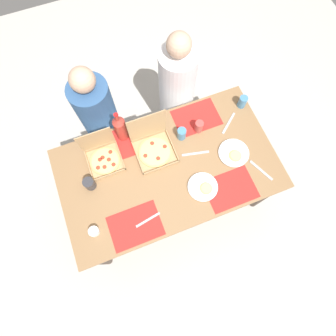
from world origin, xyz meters
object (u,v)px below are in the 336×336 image
Objects in this scene: diner_left_seat at (101,119)px; diner_right_seat at (177,93)px; plate_middle at (203,187)px; cup_clear_left at (90,184)px; cup_clear_right at (182,134)px; pizza_box_corner_right at (153,146)px; soda_bottle at (120,128)px; plate_near_left at (234,153)px; cup_red at (199,127)px; pizza_box_edge_far at (103,156)px; condiment_bowl at (94,231)px; cup_dark at (242,102)px.

diner_right_seat is at bearing -0.00° from diner_left_seat.
diner_left_seat is (-0.55, 0.96, -0.25)m from plate_middle.
cup_clear_right is (0.76, 0.13, 0.00)m from cup_clear_left.
pizza_box_corner_right is 0.54m from cup_clear_left.
plate_middle is 0.74m from soda_bottle.
plate_near_left is 2.13× the size of cup_red.
diner_left_seat reaches higher than cup_clear_left.
pizza_box_corner_right reaches higher than pizza_box_edge_far.
cup_red is at bearing -16.18° from soda_bottle.
pizza_box_corner_right is 0.73m from diner_right_seat.
pizza_box_edge_far is at bearing 48.11° from cup_clear_left.
cup_red is 0.09× the size of diner_right_seat.
cup_clear_left is 1.34× the size of condiment_bowl.
diner_left_seat reaches higher than cup_clear_right.
diner_right_seat is (0.79, 0.48, -0.26)m from pizza_box_edge_far.
soda_bottle reaches higher than cup_dark.
soda_bottle reaches higher than plate_middle.
plate_middle is at bearing -109.05° from cup_red.
plate_middle is 1.13m from diner_left_seat.
plate_middle is (0.23, -0.42, -0.04)m from pizza_box_corner_right.
cup_red is at bearing 121.07° from plate_near_left.
diner_left_seat is at bearing 74.31° from condiment_bowl.
cup_red is at bearing -2.55° from pizza_box_edge_far.
soda_bottle is at bearing 34.35° from pizza_box_edge_far.
pizza_box_edge_far is at bearing -148.52° from diner_right_seat.
soda_bottle is 3.09× the size of cup_dark.
soda_bottle is at bearing 56.76° from condiment_bowl.
diner_right_seat is at bearing 100.02° from plate_near_left.
diner_right_seat is (0.73, -0.00, 0.02)m from diner_left_seat.
plate_middle is 2.11× the size of cup_dark.
pizza_box_edge_far is at bearing -96.50° from diner_left_seat.
plate_near_left is (0.55, -0.26, -0.04)m from pizza_box_corner_right.
cup_dark reaches higher than cup_clear_left.
diner_left_seat reaches higher than pizza_box_corner_right.
diner_right_seat reaches higher than plate_middle.
cup_red is at bearing -36.29° from diner_left_seat.
cup_dark is 1.23m from diner_left_seat.
soda_bottle is (-0.18, 0.19, 0.08)m from pizza_box_corner_right.
condiment_bowl is at bearing -105.69° from diner_left_seat.
pizza_box_corner_right is 0.38m from cup_red.
plate_middle is 0.77m from cup_dark.
cup_dark is 0.09× the size of diner_left_seat.
pizza_box_corner_right is 1.38× the size of plate_near_left.
cup_clear_right is (0.61, -0.04, 0.01)m from pizza_box_edge_far.
cup_clear_left is 0.89× the size of cup_red.
cup_dark is at bearing 10.88° from cup_red.
cup_clear_right is at bearing 4.58° from pizza_box_corner_right.
cup_clear_right is (0.01, 0.44, 0.04)m from plate_middle.
pizza_box_corner_right is 0.26× the size of diner_right_seat.
pizza_box_edge_far is at bearing -145.65° from soda_bottle.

